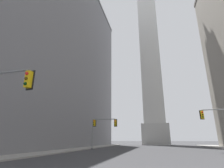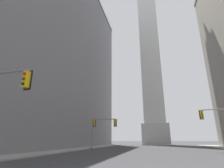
{
  "view_description": "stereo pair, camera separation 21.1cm",
  "coord_description": "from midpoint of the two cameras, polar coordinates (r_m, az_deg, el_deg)",
  "views": [
    {
      "loc": [
        0.64,
        -2.08,
        1.65
      ],
      "look_at": [
        -10.23,
        41.0,
        15.78
      ],
      "focal_mm": 28.0,
      "sensor_mm": 36.0,
      "label": 1
    },
    {
      "loc": [
        0.85,
        -2.03,
        1.65
      ],
      "look_at": [
        -10.23,
        41.0,
        15.78
      ],
      "focal_mm": 28.0,
      "sensor_mm": 36.0,
      "label": 2
    }
  ],
  "objects": [
    {
      "name": "sidewalk_left",
      "position": [
        27.0,
        -19.28,
        -20.07
      ],
      "size": [
        5.0,
        69.13,
        0.15
      ],
      "primitive_type": "cube",
      "color": "gray",
      "rests_on": "ground_plane"
    },
    {
      "name": "building_left",
      "position": [
        45.18,
        -20.93,
        10.84
      ],
      "size": [
        18.32,
        55.42,
        44.6
      ],
      "color": "slate",
      "rests_on": "ground_plane"
    },
    {
      "name": "obelisk",
      "position": [
        69.91,
        11.82,
        14.2
      ],
      "size": [
        8.33,
        8.33,
        79.34
      ],
      "color": "silver",
      "rests_on": "ground_plane"
    },
    {
      "name": "traffic_light_mid_left",
      "position": [
        32.64,
        -3.85,
        -13.49
      ],
      "size": [
        4.77,
        0.53,
        5.25
      ],
      "color": "slate",
      "rests_on": "ground_plane"
    }
  ]
}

